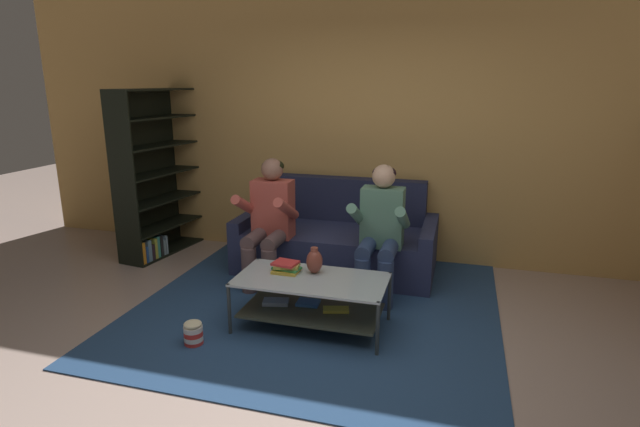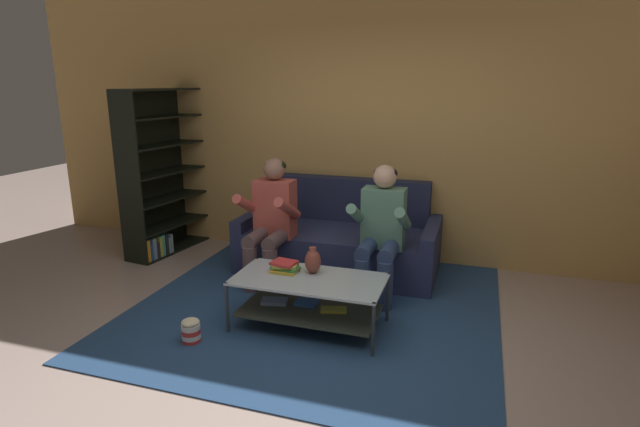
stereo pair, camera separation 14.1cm
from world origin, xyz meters
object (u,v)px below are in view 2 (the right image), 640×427
at_px(book_stack, 285,267).
at_px(bookshelf, 160,182).
at_px(couch, 340,241).
at_px(coffee_table, 309,295).
at_px(vase, 313,261).
at_px(popcorn_tub, 191,331).
at_px(person_seated_right, 381,227).
at_px(person_seated_left, 271,217).

relative_size(book_stack, bookshelf, 0.13).
bearing_deg(couch, coffee_table, -85.02).
distance_m(vase, popcorn_tub, 1.07).
xyz_separation_m(couch, bookshelf, (-2.11, -0.06, 0.51)).
distance_m(vase, book_stack, 0.24).
relative_size(coffee_table, popcorn_tub, 6.12).
bearing_deg(couch, person_seated_right, -46.85).
relative_size(person_seated_right, coffee_table, 1.01).
relative_size(couch, person_seated_right, 1.67).
bearing_deg(bookshelf, coffee_table, -29.86).
distance_m(person_seated_left, popcorn_tub, 1.40).
bearing_deg(person_seated_left, coffee_table, -50.05).
xyz_separation_m(couch, person_seated_left, (-0.53, -0.57, 0.37)).
bearing_deg(vase, book_stack, -170.00).
distance_m(bookshelf, popcorn_tub, 2.42).
distance_m(person_seated_right, vase, 0.79).
bearing_deg(book_stack, vase, 10.00).
relative_size(person_seated_right, bookshelf, 0.65).
bearing_deg(vase, coffee_table, -88.63).
bearing_deg(popcorn_tub, bookshelf, 129.40).
bearing_deg(popcorn_tub, couch, 70.75).
height_order(person_seated_left, coffee_table, person_seated_left).
distance_m(book_stack, bookshelf, 2.36).
xyz_separation_m(vase, bookshelf, (-2.23, 1.17, 0.28)).
xyz_separation_m(person_seated_left, person_seated_right, (1.06, -0.00, -0.01)).
height_order(person_seated_left, book_stack, person_seated_left).
height_order(person_seated_right, coffee_table, person_seated_right).
height_order(person_seated_left, vase, person_seated_left).
height_order(couch, popcorn_tub, couch).
distance_m(person_seated_right, popcorn_tub, 1.83).
bearing_deg(book_stack, bookshelf, 148.96).
bearing_deg(book_stack, coffee_table, -18.32).
bearing_deg(person_seated_right, vase, -122.39).
bearing_deg(popcorn_tub, person_seated_right, 47.40).
distance_m(person_seated_left, person_seated_right, 1.06).
xyz_separation_m(book_stack, popcorn_tub, (-0.54, -0.58, -0.37)).
relative_size(coffee_table, book_stack, 4.96).
bearing_deg(coffee_table, bookshelf, 150.14).
bearing_deg(person_seated_left, person_seated_right, -0.06).
distance_m(person_seated_left, bookshelf, 1.67).
height_order(book_stack, popcorn_tub, book_stack).
bearing_deg(coffee_table, vase, 91.37).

